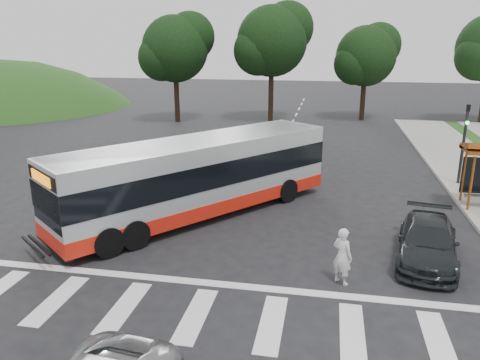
# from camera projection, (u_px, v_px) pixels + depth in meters

# --- Properties ---
(ground) EXTENTS (140.00, 140.00, 0.00)m
(ground) POSITION_uv_depth(u_px,v_px,m) (234.00, 239.00, 16.93)
(ground) COLOR black
(ground) RESTS_ON ground
(curb_east) EXTENTS (0.30, 40.00, 0.15)m
(curb_east) POSITION_uv_depth(u_px,v_px,m) (447.00, 186.00, 22.81)
(curb_east) COLOR #9E9991
(curb_east) RESTS_ON ground
(hillside_nw) EXTENTS (44.00, 44.00, 10.00)m
(hillside_nw) POSITION_uv_depth(u_px,v_px,m) (2.00, 106.00, 50.93)
(hillside_nw) COLOR #1F3F14
(hillside_nw) RESTS_ON ground
(crosswalk_ladder) EXTENTS (18.00, 2.60, 0.01)m
(crosswalk_ladder) POSITION_uv_depth(u_px,v_px,m) (196.00, 315.00, 12.23)
(crosswalk_ladder) COLOR silver
(crosswalk_ladder) RESTS_ON ground
(traffic_signal_ne_short) EXTENTS (0.18, 0.37, 4.00)m
(traffic_signal_ne_short) POSITION_uv_depth(u_px,v_px,m) (464.00, 136.00, 22.47)
(traffic_signal_ne_short) COLOR black
(traffic_signal_ne_short) RESTS_ON ground
(tree_north_a) EXTENTS (6.60, 6.15, 10.17)m
(tree_north_a) POSITION_uv_depth(u_px,v_px,m) (273.00, 40.00, 39.81)
(tree_north_a) COLOR black
(tree_north_a) RESTS_ON ground
(tree_north_b) EXTENTS (5.72, 5.33, 8.43)m
(tree_north_b) POSITION_uv_depth(u_px,v_px,m) (367.00, 55.00, 40.61)
(tree_north_b) COLOR black
(tree_north_b) RESTS_ON ground
(tree_north_c) EXTENTS (6.16, 5.74, 9.30)m
(tree_north_c) POSITION_uv_depth(u_px,v_px,m) (176.00, 48.00, 39.56)
(tree_north_c) COLOR black
(tree_north_c) RESTS_ON ground
(transit_bus) EXTENTS (9.57, 11.14, 3.13)m
(transit_bus) POSITION_uv_depth(u_px,v_px,m) (199.00, 178.00, 18.84)
(transit_bus) COLOR #B9BBBE
(transit_bus) RESTS_ON ground
(pedestrian) EXTENTS (0.76, 0.72, 1.75)m
(pedestrian) POSITION_uv_depth(u_px,v_px,m) (342.00, 256.00, 13.60)
(pedestrian) COLOR silver
(pedestrian) RESTS_ON ground
(dark_sedan) EXTENTS (2.56, 4.68, 1.29)m
(dark_sedan) POSITION_uv_depth(u_px,v_px,m) (428.00, 242.00, 15.14)
(dark_sedan) COLOR black
(dark_sedan) RESTS_ON ground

